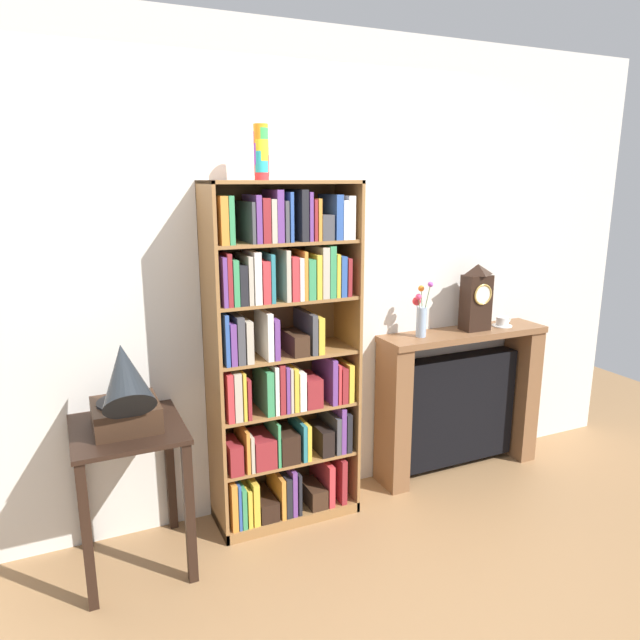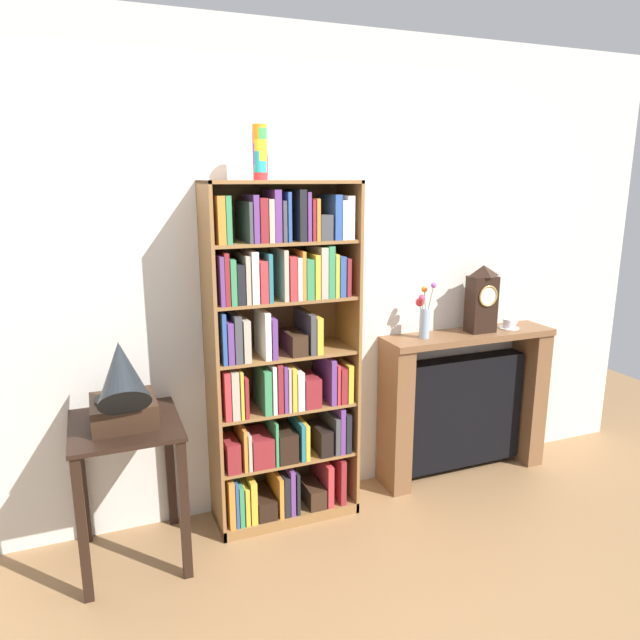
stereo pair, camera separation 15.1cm
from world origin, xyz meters
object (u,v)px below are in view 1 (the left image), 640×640
(mantel_clock, at_px, (476,297))
(teacup_with_saucer, at_px, (502,322))
(cup_stack, at_px, (261,152))
(side_table_left, at_px, (130,462))
(fireplace_mantel, at_px, (458,401))
(gramophone, at_px, (125,392))
(bookshelf, at_px, (282,364))
(flower_vase, at_px, (421,315))

(mantel_clock, xyz_separation_m, teacup_with_saucer, (0.23, 0.00, -0.18))
(cup_stack, distance_m, side_table_left, 1.64)
(mantel_clock, bearing_deg, fireplace_mantel, 161.59)
(mantel_clock, bearing_deg, gramophone, -174.54)
(cup_stack, height_order, side_table_left, cup_stack)
(bookshelf, distance_m, flower_vase, 0.93)
(flower_vase, bearing_deg, bookshelf, -177.46)
(teacup_with_saucer, bearing_deg, bookshelf, -178.52)
(bookshelf, bearing_deg, teacup_with_saucer, 1.48)
(gramophone, height_order, teacup_with_saucer, gramophone)
(side_table_left, height_order, mantel_clock, mantel_clock)
(bookshelf, height_order, gramophone, bookshelf)
(cup_stack, xyz_separation_m, fireplace_mantel, (1.35, 0.08, -1.55))
(cup_stack, xyz_separation_m, flower_vase, (1.01, 0.06, -0.93))
(fireplace_mantel, distance_m, flower_vase, 0.71)
(gramophone, xyz_separation_m, fireplace_mantel, (2.08, 0.23, -0.47))
(flower_vase, bearing_deg, fireplace_mantel, 3.89)
(gramophone, height_order, flower_vase, flower_vase)
(flower_vase, bearing_deg, cup_stack, -176.70)
(bookshelf, bearing_deg, flower_vase, 2.54)
(side_table_left, height_order, teacup_with_saucer, teacup_with_saucer)
(cup_stack, xyz_separation_m, gramophone, (-0.73, -0.15, -1.08))
(mantel_clock, xyz_separation_m, flower_vase, (-0.41, 0.00, -0.08))
(cup_stack, relative_size, teacup_with_saucer, 2.01)
(bookshelf, xyz_separation_m, cup_stack, (-0.10, -0.02, 1.11))
(side_table_left, bearing_deg, bookshelf, 6.92)
(side_table_left, relative_size, mantel_clock, 1.76)
(side_table_left, height_order, flower_vase, flower_vase)
(bookshelf, distance_m, cup_stack, 1.11)
(cup_stack, relative_size, gramophone, 0.54)
(bookshelf, height_order, flower_vase, bookshelf)
(fireplace_mantel, bearing_deg, flower_vase, -176.11)
(cup_stack, distance_m, gramophone, 1.31)
(cup_stack, relative_size, side_table_left, 0.36)
(mantel_clock, bearing_deg, cup_stack, -177.76)
(bookshelf, xyz_separation_m, side_table_left, (-0.83, -0.10, -0.35))
(side_table_left, xyz_separation_m, gramophone, (0.00, -0.07, 0.38))
(cup_stack, bearing_deg, mantel_clock, 2.24)
(cup_stack, xyz_separation_m, mantel_clock, (1.42, 0.06, -0.85))
(gramophone, xyz_separation_m, mantel_clock, (2.16, 0.21, 0.22))
(cup_stack, distance_m, mantel_clock, 1.66)
(bookshelf, height_order, fireplace_mantel, bookshelf)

